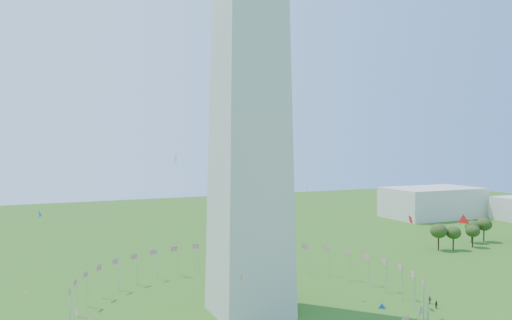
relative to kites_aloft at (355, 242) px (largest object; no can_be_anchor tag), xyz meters
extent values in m
cylinder|color=silver|center=(30.41, 28.63, -16.89)|extent=(0.24, 0.24, 9.00)
cylinder|color=silver|center=(29.80, 35.58, -16.89)|extent=(0.24, 0.24, 9.00)
cylinder|color=silver|center=(28.00, 42.31, -16.89)|extent=(0.24, 0.24, 9.00)
cylinder|color=silver|center=(25.05, 48.63, -16.89)|extent=(0.24, 0.24, 9.00)
cylinder|color=silver|center=(21.05, 54.34, -16.89)|extent=(0.24, 0.24, 9.00)
cylinder|color=silver|center=(16.12, 59.27, -16.89)|extent=(0.24, 0.24, 9.00)
cylinder|color=silver|center=(10.41, 63.27, -16.89)|extent=(0.24, 0.24, 9.00)
cylinder|color=silver|center=(4.09, 66.22, -16.89)|extent=(0.24, 0.24, 9.00)
cylinder|color=silver|center=(-2.64, 68.02, -16.89)|extent=(0.24, 0.24, 9.00)
cylinder|color=silver|center=(-9.59, 68.63, -16.89)|extent=(0.24, 0.24, 9.00)
cylinder|color=silver|center=(-16.54, 68.02, -16.89)|extent=(0.24, 0.24, 9.00)
cylinder|color=silver|center=(-23.27, 66.22, -16.89)|extent=(0.24, 0.24, 9.00)
cylinder|color=silver|center=(-29.59, 63.27, -16.89)|extent=(0.24, 0.24, 9.00)
cylinder|color=silver|center=(-35.30, 59.27, -16.89)|extent=(0.24, 0.24, 9.00)
cylinder|color=silver|center=(-40.23, 54.34, -16.89)|extent=(0.24, 0.24, 9.00)
cylinder|color=silver|center=(-44.23, 48.63, -16.89)|extent=(0.24, 0.24, 9.00)
cylinder|color=silver|center=(-47.18, 42.31, -16.89)|extent=(0.24, 0.24, 9.00)
cylinder|color=silver|center=(-48.98, 35.58, -16.89)|extent=(0.24, 0.24, 9.00)
cylinder|color=silver|center=(-49.59, 28.63, -16.89)|extent=(0.24, 0.24, 9.00)
cylinder|color=silver|center=(21.05, 2.92, -16.89)|extent=(0.24, 0.24, 9.00)
cylinder|color=silver|center=(25.05, 8.63, -16.89)|extent=(0.24, 0.24, 9.00)
cylinder|color=silver|center=(28.00, 14.95, -16.89)|extent=(0.24, 0.24, 9.00)
cylinder|color=silver|center=(29.80, 21.68, -16.89)|extent=(0.24, 0.24, 9.00)
cube|color=beige|center=(140.41, 128.63, -13.39)|extent=(50.00, 30.00, 16.00)
imported|color=#541413|center=(34.37, 16.63, -20.47)|extent=(1.25, 1.00, 1.85)
imported|color=black|center=(33.29, 13.25, -20.47)|extent=(0.88, 1.03, 1.84)
plane|color=red|center=(22.08, -5.37, 3.55)|extent=(1.04, 2.50, 2.66)
plane|color=white|center=(-35.96, -4.64, 16.39)|extent=(0.03, 1.58, 1.58)
plane|color=blue|center=(-54.77, 26.77, 5.00)|extent=(0.81, 1.84, 1.78)
plane|color=orange|center=(-20.22, 7.50, -6.55)|extent=(0.89, 0.98, 1.29)
plane|color=red|center=(6.89, -7.53, 4.94)|extent=(1.62, 0.90, 1.72)
plane|color=blue|center=(9.59, 35.35, 6.91)|extent=(0.28, 1.31, 1.31)
plane|color=blue|center=(12.31, 7.28, -16.39)|extent=(1.74, 1.51, 1.67)
plane|color=green|center=(-18.21, -1.04, -4.34)|extent=(1.85, 0.42, 1.86)
plane|color=yellow|center=(-58.06, 37.84, -12.32)|extent=(1.71, 1.65, 1.71)
ellipsoid|color=#37511B|center=(81.98, 63.16, -16.48)|extent=(6.28, 6.28, 9.82)
ellipsoid|color=#37511B|center=(87.46, 61.38, -16.98)|extent=(5.64, 5.64, 8.82)
ellipsoid|color=#37511B|center=(98.05, 62.10, -17.17)|extent=(5.40, 5.40, 8.44)
ellipsoid|color=#37511B|center=(104.55, 68.44, -17.01)|extent=(5.61, 5.61, 8.76)
ellipsoid|color=#37511B|center=(110.71, 68.04, -16.58)|extent=(6.16, 6.16, 9.62)
camera|label=1|loc=(-55.24, -78.65, 18.95)|focal=35.00mm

